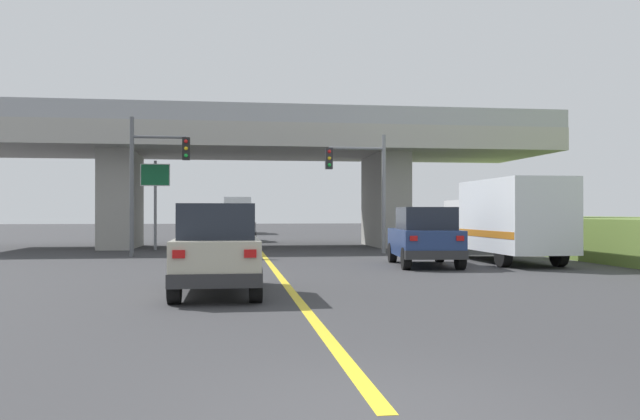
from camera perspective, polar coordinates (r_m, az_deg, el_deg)
name	(u,v)px	position (r m, az deg, el deg)	size (l,w,h in m)	color
ground	(257,247)	(35.66, -5.51, -3.20)	(160.00, 160.00, 0.00)	#353538
overpass_bridge	(257,155)	(35.76, -5.51, 4.80)	(31.20, 8.72, 7.08)	#A8A59E
lane_divider_stripe	(279,275)	(19.31, -3.59, -5.67)	(0.20, 26.86, 0.01)	yellow
suv_lead	(217,249)	(15.01, -8.93, -3.35)	(1.88, 4.55, 2.02)	#B7B29E
suv_crossing	(425,237)	(22.88, 9.06, -2.29)	(2.43, 4.50, 2.02)	navy
box_truck	(506,219)	(25.14, 15.87, -0.77)	(2.33, 7.14, 3.02)	silver
sedan_oncoming	(240,226)	(42.85, -6.96, -1.36)	(1.97, 4.53, 2.02)	silver
traffic_signal_nearside	(364,178)	(29.86, 3.84, 2.81)	(2.78, 0.36, 5.39)	slate
traffic_signal_farside	(151,170)	(28.66, -14.48, 3.35)	(2.49, 0.36, 5.88)	#56595E
highway_sign	(155,185)	(33.41, -14.11, 2.11)	(1.43, 0.17, 4.42)	slate
semi_truck_distant	(237,215)	(59.68, -7.20, -0.41)	(2.33, 7.36, 3.21)	silver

